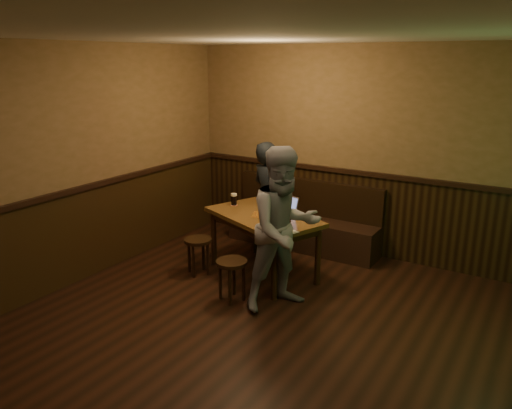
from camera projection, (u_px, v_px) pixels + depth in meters
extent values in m
cube|color=black|center=(234.00, 351.00, 4.63)|extent=(5.00, 6.00, 0.02)
cube|color=beige|center=(229.00, 31.00, 3.84)|extent=(5.00, 6.00, 0.02)
cube|color=olive|center=(359.00, 152.00, 6.69)|extent=(5.00, 0.02, 2.80)
cube|color=olive|center=(45.00, 172.00, 5.51)|extent=(0.02, 6.00, 2.80)
cube|color=black|center=(355.00, 213.00, 6.90)|extent=(4.98, 0.04, 1.10)
cube|color=black|center=(55.00, 244.00, 5.74)|extent=(0.04, 5.98, 1.10)
cube|color=black|center=(356.00, 172.00, 6.72)|extent=(4.98, 0.06, 0.06)
cube|color=black|center=(51.00, 196.00, 5.56)|extent=(0.06, 5.98, 0.06)
cube|color=black|center=(302.00, 232.00, 7.11)|extent=(2.20, 0.50, 0.45)
cube|color=black|center=(309.00, 197.00, 7.14)|extent=(2.20, 0.10, 0.50)
cube|color=#583719|center=(263.00, 217.00, 6.09)|extent=(1.65, 1.30, 0.05)
cube|color=black|center=(263.00, 223.00, 6.11)|extent=(1.49, 1.14, 0.08)
cube|color=#650E0D|center=(263.00, 215.00, 6.08)|extent=(0.35, 0.35, 0.00)
cylinder|color=black|center=(214.00, 237.00, 6.51)|extent=(0.07, 0.07, 0.72)
cylinder|color=black|center=(254.00, 228.00, 6.88)|extent=(0.07, 0.07, 0.72)
cylinder|color=black|center=(274.00, 270.00, 5.52)|extent=(0.07, 0.07, 0.72)
cylinder|color=black|center=(318.00, 256.00, 5.89)|extent=(0.07, 0.07, 0.72)
cylinder|color=black|center=(198.00, 240.00, 6.17)|extent=(0.40, 0.40, 0.04)
cylinder|color=black|center=(208.00, 258.00, 6.19)|extent=(0.04, 0.04, 0.44)
cylinder|color=black|center=(203.00, 253.00, 6.35)|extent=(0.04, 0.04, 0.44)
cylinder|color=black|center=(189.00, 255.00, 6.28)|extent=(0.04, 0.04, 0.44)
cylinder|color=black|center=(193.00, 261.00, 6.11)|extent=(0.04, 0.04, 0.44)
cylinder|color=black|center=(232.00, 262.00, 5.49)|extent=(0.46, 0.46, 0.04)
cylinder|color=black|center=(244.00, 282.00, 5.53)|extent=(0.04, 0.04, 0.45)
cylinder|color=black|center=(234.00, 276.00, 5.68)|extent=(0.04, 0.04, 0.45)
cylinder|color=black|center=(220.00, 280.00, 5.57)|extent=(0.04, 0.04, 0.45)
cylinder|color=black|center=(230.00, 286.00, 5.42)|extent=(0.04, 0.04, 0.45)
cylinder|color=#9F3313|center=(234.00, 205.00, 6.48)|extent=(0.10, 0.10, 0.00)
cylinder|color=silver|center=(234.00, 205.00, 6.48)|extent=(0.09, 0.09, 0.00)
cylinder|color=black|center=(234.00, 200.00, 6.47)|extent=(0.07, 0.07, 0.12)
cylinder|color=beige|center=(234.00, 194.00, 6.44)|extent=(0.08, 0.08, 0.03)
cylinder|color=#9F3313|center=(268.00, 215.00, 6.08)|extent=(0.11, 0.11, 0.00)
cylinder|color=silver|center=(268.00, 214.00, 6.08)|extent=(0.10, 0.10, 0.00)
cylinder|color=black|center=(268.00, 209.00, 6.06)|extent=(0.08, 0.08, 0.14)
cylinder|color=beige|center=(268.00, 202.00, 6.04)|extent=(0.09, 0.09, 0.03)
cylinder|color=#9F3313|center=(288.00, 226.00, 5.66)|extent=(0.09, 0.09, 0.00)
cylinder|color=silver|center=(288.00, 226.00, 5.66)|extent=(0.08, 0.08, 0.00)
cylinder|color=black|center=(288.00, 221.00, 5.65)|extent=(0.07, 0.07, 0.11)
cylinder|color=beige|center=(288.00, 215.00, 5.63)|extent=(0.07, 0.07, 0.03)
cube|color=silver|center=(282.00, 214.00, 6.09)|extent=(0.35, 0.28, 0.02)
cube|color=#B2B2B7|center=(282.00, 213.00, 6.09)|extent=(0.31, 0.23, 0.00)
cube|color=silver|center=(288.00, 204.00, 6.13)|extent=(0.32, 0.13, 0.20)
cube|color=#5C6BAC|center=(287.00, 204.00, 6.13)|extent=(0.29, 0.11, 0.17)
cube|color=silver|center=(288.00, 231.00, 5.51)|extent=(0.26, 0.22, 0.00)
imported|color=black|center=(268.00, 200.00, 6.69)|extent=(0.68, 0.60, 1.57)
imported|color=gray|center=(284.00, 229.00, 5.24)|extent=(1.01, 1.08, 1.76)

